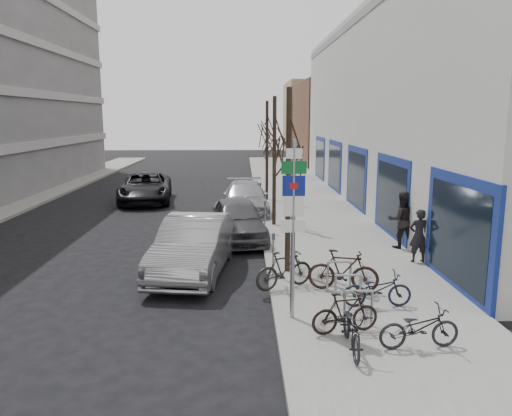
{
  "coord_description": "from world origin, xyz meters",
  "views": [
    {
      "loc": [
        1.3,
        -10.76,
        4.69
      ],
      "look_at": [
        1.68,
        3.83,
        2.0
      ],
      "focal_mm": 35.0,
      "sensor_mm": 36.0,
      "label": 1
    }
  ],
  "objects": [
    {
      "name": "tan_building_far",
      "position": [
        13.5,
        55.0,
        4.5
      ],
      "size": [
        13.0,
        12.0,
        9.0
      ],
      "primitive_type": "cube",
      "color": "#937A5B",
      "rests_on": "ground"
    },
    {
      "name": "ground",
      "position": [
        0.0,
        0.0,
        0.0
      ],
      "size": [
        120.0,
        120.0,
        0.0
      ],
      "primitive_type": "plane",
      "color": "black",
      "rests_on": "ground"
    },
    {
      "name": "bike_mid_curb",
      "position": [
        4.52,
        0.61,
        0.66
      ],
      "size": [
        1.66,
        0.5,
        1.02
      ],
      "primitive_type": "imported",
      "rotation": [
        0.0,
        0.0,
        1.57
      ],
      "color": "black",
      "rests_on": "sidewalk_east"
    },
    {
      "name": "bike_near_right",
      "position": [
        3.44,
        -0.86,
        0.61
      ],
      "size": [
        1.58,
        0.77,
        0.92
      ],
      "primitive_type": "imported",
      "rotation": [
        0.0,
        0.0,
        1.79
      ],
      "color": "black",
      "rests_on": "sidewalk_east"
    },
    {
      "name": "lane_car",
      "position": [
        -4.11,
        16.71,
        0.81
      ],
      "size": [
        3.34,
        6.1,
        1.62
      ],
      "primitive_type": "imported",
      "rotation": [
        0.0,
        0.0,
        0.11
      ],
      "color": "black",
      "rests_on": "ground"
    },
    {
      "name": "parked_car_front",
      "position": [
        -0.2,
        3.82,
        0.85
      ],
      "size": [
        2.42,
        5.37,
        1.71
      ],
      "primitive_type": "imported",
      "rotation": [
        0.0,
        0.0,
        -0.12
      ],
      "color": "gray",
      "rests_on": "ground"
    },
    {
      "name": "bike_far_curb",
      "position": [
        4.77,
        -1.59,
        0.65
      ],
      "size": [
        1.68,
        0.65,
        1.0
      ],
      "primitive_type": "imported",
      "rotation": [
        0.0,
        0.0,
        1.67
      ],
      "color": "black",
      "rests_on": "sidewalk_east"
    },
    {
      "name": "meter_front",
      "position": [
        2.15,
        3.0,
        0.92
      ],
      "size": [
        0.1,
        0.08,
        1.27
      ],
      "color": "gray",
      "rests_on": "sidewalk_east"
    },
    {
      "name": "pedestrian_far",
      "position": [
        6.8,
        6.07,
        1.15
      ],
      "size": [
        0.75,
        0.52,
        2.01
      ],
      "primitive_type": "imported",
      "rotation": [
        0.0,
        0.0,
        3.11
      ],
      "color": "black",
      "rests_on": "sidewalk_east"
    },
    {
      "name": "tree_mid",
      "position": [
        2.6,
        10.0,
        4.1
      ],
      "size": [
        1.8,
        1.8,
        5.5
      ],
      "color": "black",
      "rests_on": "ground"
    },
    {
      "name": "parked_car_mid",
      "position": [
        1.08,
        7.89,
        0.8
      ],
      "size": [
        2.51,
        4.93,
        1.61
      ],
      "primitive_type": "imported",
      "rotation": [
        0.0,
        0.0,
        0.13
      ],
      "color": "#49494E",
      "rests_on": "ground"
    },
    {
      "name": "parked_car_back",
      "position": [
        1.4,
        13.18,
        0.77
      ],
      "size": [
        2.27,
        5.35,
        1.54
      ],
      "primitive_type": "imported",
      "rotation": [
        0.0,
        0.0,
        0.02
      ],
      "color": "#9E9FA3",
      "rests_on": "ground"
    },
    {
      "name": "tree_far",
      "position": [
        2.6,
        16.5,
        4.1
      ],
      "size": [
        1.8,
        1.8,
        5.5
      ],
      "color": "black",
      "rests_on": "ground"
    },
    {
      "name": "bike_far_inner",
      "position": [
        3.91,
        1.72,
        0.72
      ],
      "size": [
        1.95,
        1.02,
        1.13
      ],
      "primitive_type": "imported",
      "rotation": [
        0.0,
        0.0,
        1.31
      ],
      "color": "black",
      "rests_on": "sidewalk_east"
    },
    {
      "name": "meter_back",
      "position": [
        2.15,
        14.0,
        0.92
      ],
      "size": [
        0.1,
        0.08,
        1.27
      ],
      "color": "gray",
      "rests_on": "sidewalk_east"
    },
    {
      "name": "brick_building_far",
      "position": [
        13.0,
        40.0,
        4.0
      ],
      "size": [
        12.0,
        14.0,
        8.0
      ],
      "primitive_type": "cube",
      "color": "brown",
      "rests_on": "ground"
    },
    {
      "name": "tree_near",
      "position": [
        2.6,
        3.5,
        4.1
      ],
      "size": [
        1.8,
        1.8,
        5.5
      ],
      "color": "black",
      "rests_on": "ground"
    },
    {
      "name": "meter_mid",
      "position": [
        2.15,
        8.5,
        0.92
      ],
      "size": [
        0.1,
        0.08,
        1.27
      ],
      "color": "gray",
      "rests_on": "sidewalk_east"
    },
    {
      "name": "sidewalk_east",
      "position": [
        4.5,
        10.0,
        0.07
      ],
      "size": [
        5.0,
        70.0,
        0.15
      ],
      "primitive_type": "cube",
      "color": "slate",
      "rests_on": "ground"
    },
    {
      "name": "highway_sign_pole",
      "position": [
        2.4,
        -0.01,
        2.46
      ],
      "size": [
        0.55,
        0.1,
        4.2
      ],
      "color": "gray",
      "rests_on": "ground"
    },
    {
      "name": "pedestrian_near",
      "position": [
        6.8,
        4.32,
        1.0
      ],
      "size": [
        0.65,
        0.46,
        1.7
      ],
      "primitive_type": "imported",
      "rotation": [
        0.0,
        0.0,
        3.23
      ],
      "color": "black",
      "rests_on": "sidewalk_east"
    },
    {
      "name": "bike_near_left",
      "position": [
        3.41,
        -1.66,
        0.67
      ],
      "size": [
        0.58,
        1.71,
        1.03
      ],
      "primitive_type": "imported",
      "rotation": [
        0.0,
        0.0,
        -0.04
      ],
      "color": "black",
      "rests_on": "sidewalk_east"
    },
    {
      "name": "bike_mid_inner",
      "position": [
        2.38,
        1.98,
        0.68
      ],
      "size": [
        1.78,
        1.25,
        1.05
      ],
      "primitive_type": "imported",
      "rotation": [
        0.0,
        0.0,
        2.04
      ],
      "color": "black",
      "rests_on": "sidewalk_east"
    },
    {
      "name": "bike_rack",
      "position": [
        3.8,
        0.6,
        0.66
      ],
      "size": [
        0.66,
        2.26,
        0.83
      ],
      "color": "gray",
      "rests_on": "sidewalk_east"
    }
  ]
}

